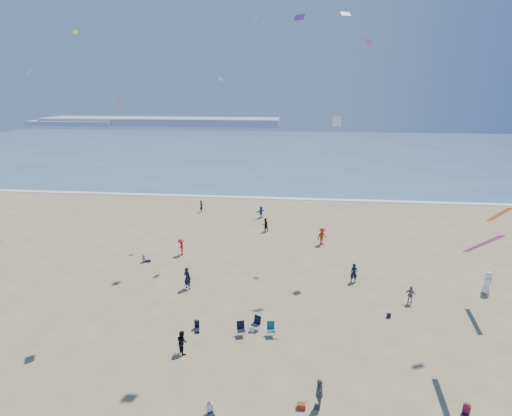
# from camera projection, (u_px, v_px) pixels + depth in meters

# --- Properties ---
(ocean) EXTENTS (220.00, 100.00, 0.06)m
(ocean) POSITION_uv_depth(u_px,v_px,m) (283.00, 150.00, 108.64)
(ocean) COLOR #476B84
(ocean) RESTS_ON ground
(surf_line) EXTENTS (220.00, 1.20, 0.08)m
(surf_line) POSITION_uv_depth(u_px,v_px,m) (269.00, 198.00, 61.01)
(surf_line) COLOR white
(surf_line) RESTS_ON ground
(headland_far) EXTENTS (110.00, 20.00, 3.20)m
(headland_far) POSITION_uv_depth(u_px,v_px,m) (161.00, 121.00, 185.82)
(headland_far) COLOR #7A8EA8
(headland_far) RESTS_ON ground
(headland_near) EXTENTS (40.00, 14.00, 2.00)m
(headland_near) POSITION_uv_depth(u_px,v_px,m) (74.00, 123.00, 185.35)
(headland_near) COLOR #7A8EA8
(headland_near) RESTS_ON ground
(standing_flyers) EXTENTS (37.74, 44.40, 1.93)m
(standing_flyers) POSITION_uv_depth(u_px,v_px,m) (304.00, 285.00, 32.24)
(standing_flyers) COLOR slate
(standing_flyers) RESTS_ON ground
(seated_group) EXTENTS (24.44, 21.29, 0.84)m
(seated_group) POSITION_uv_depth(u_px,v_px,m) (229.00, 349.00, 24.96)
(seated_group) COLOR white
(seated_group) RESTS_ON ground
(chair_cluster) EXTENTS (2.72, 1.58, 1.00)m
(chair_cluster) POSITION_uv_depth(u_px,v_px,m) (256.00, 328.00, 27.08)
(chair_cluster) COLOR black
(chair_cluster) RESTS_ON ground
(white_tote) EXTENTS (0.35, 0.20, 0.40)m
(white_tote) POSITION_uv_depth(u_px,v_px,m) (252.00, 329.00, 27.45)
(white_tote) COLOR silver
(white_tote) RESTS_ON ground
(black_backpack) EXTENTS (0.30, 0.22, 0.38)m
(black_backpack) POSITION_uv_depth(u_px,v_px,m) (257.00, 319.00, 28.65)
(black_backpack) COLOR black
(black_backpack) RESTS_ON ground
(cooler) EXTENTS (0.45, 0.30, 0.30)m
(cooler) POSITION_uv_depth(u_px,v_px,m) (301.00, 406.00, 20.85)
(cooler) COLOR #B22C19
(cooler) RESTS_ON ground
(navy_bag) EXTENTS (0.28, 0.18, 0.34)m
(navy_bag) POSITION_uv_depth(u_px,v_px,m) (389.00, 315.00, 29.13)
(navy_bag) COLOR black
(navy_bag) RESTS_ON ground
(kites_aloft) EXTENTS (42.86, 37.98, 28.20)m
(kites_aloft) POSITION_uv_depth(u_px,v_px,m) (376.00, 110.00, 25.35)
(kites_aloft) COLOR gold
(kites_aloft) RESTS_ON ground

